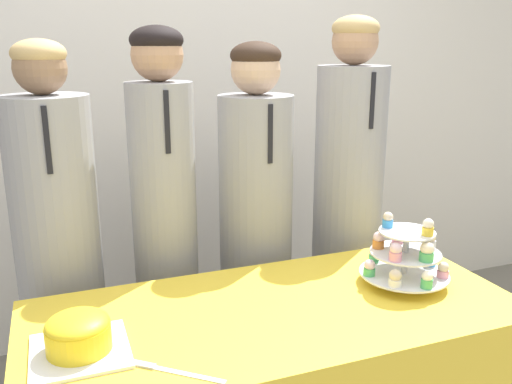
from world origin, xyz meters
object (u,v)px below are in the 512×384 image
at_px(cake_knife, 158,368).
at_px(student_3, 347,219).
at_px(round_cake, 78,334).
at_px(student_2, 256,242).
at_px(cupcake_stand, 406,255).
at_px(student_0, 61,269).
at_px(student_1, 166,242).

bearing_deg(cake_knife, student_3, 77.50).
height_order(round_cake, student_2, student_2).
bearing_deg(cupcake_stand, student_0, 152.70).
relative_size(cupcake_stand, student_3, 0.18).
height_order(student_2, student_3, student_3).
relative_size(student_1, student_3, 0.97).
bearing_deg(cupcake_stand, cake_knife, -167.06).
bearing_deg(cake_knife, student_2, 93.65).
xyz_separation_m(cake_knife, cupcake_stand, (0.89, 0.20, 0.10)).
xyz_separation_m(round_cake, cupcake_stand, (1.07, 0.06, 0.05)).
distance_m(cake_knife, student_2, 0.95).
distance_m(round_cake, student_0, 0.63).
bearing_deg(student_3, round_cake, -151.87).
height_order(round_cake, cupcake_stand, cupcake_stand).
distance_m(cupcake_stand, student_1, 0.91).
xyz_separation_m(student_0, student_1, (0.39, -0.00, 0.06)).
xyz_separation_m(student_0, student_2, (0.77, -0.00, 0.00)).
height_order(student_0, student_1, student_1).
height_order(student_0, student_3, student_3).
distance_m(round_cake, student_3, 1.33).
bearing_deg(student_3, student_1, -180.00).
height_order(student_0, student_2, student_0).
bearing_deg(student_1, student_3, 0.00).
xyz_separation_m(cupcake_stand, student_1, (-0.71, 0.57, -0.06)).
bearing_deg(cupcake_stand, student_1, 141.20).
bearing_deg(student_0, round_cake, -87.04).
bearing_deg(cake_knife, round_cake, -179.77).
relative_size(cupcake_stand, student_2, 0.19).
bearing_deg(student_2, student_3, 0.00).
bearing_deg(round_cake, student_0, 92.96).
bearing_deg(student_0, student_2, -0.00).
distance_m(cake_knife, student_1, 0.79).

